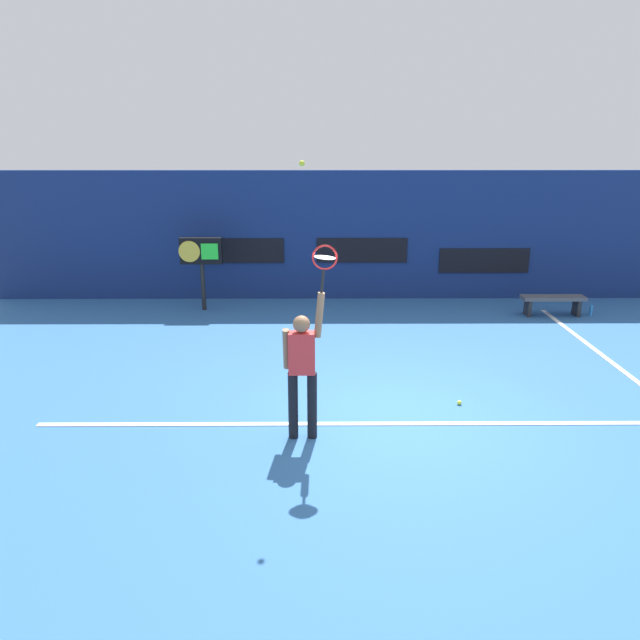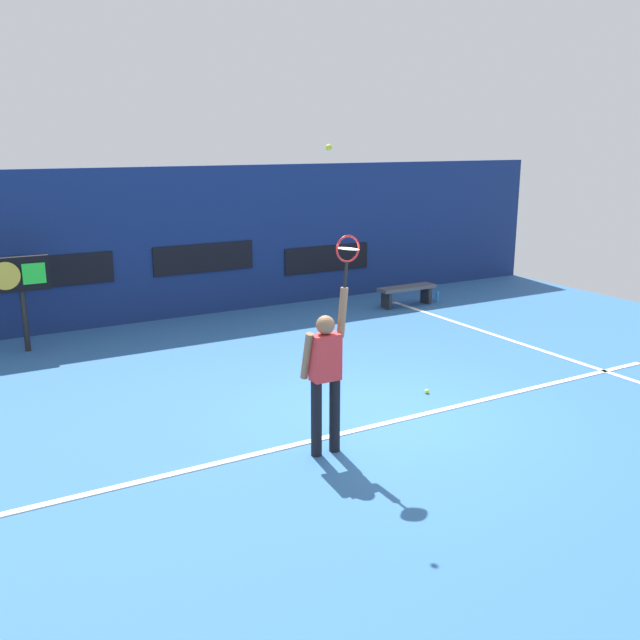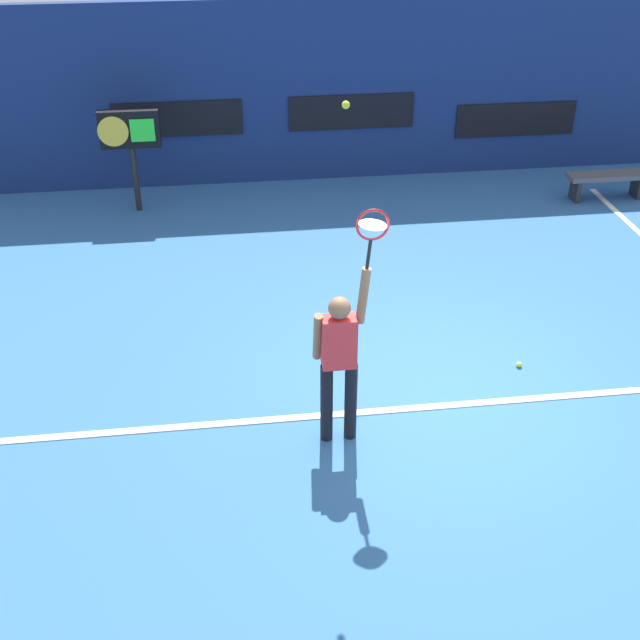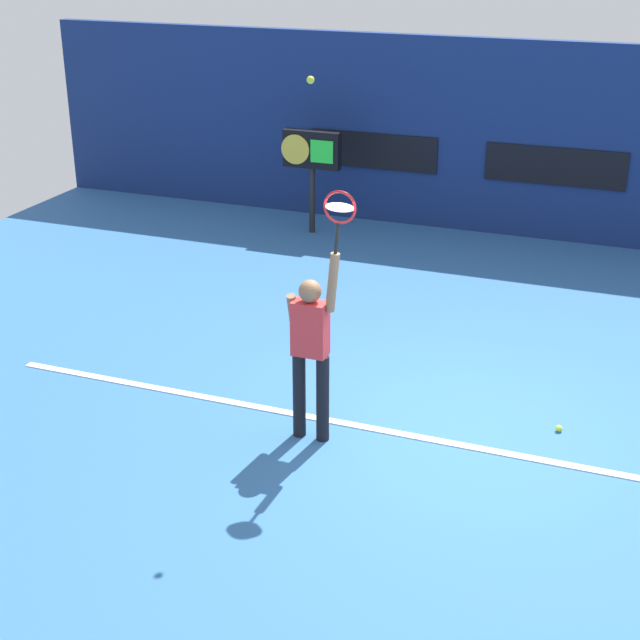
{
  "view_description": "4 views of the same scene",
  "coord_description": "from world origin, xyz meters",
  "px_view_note": "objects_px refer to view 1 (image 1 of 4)",
  "views": [
    {
      "loc": [
        -1.11,
        -7.84,
        3.82
      ],
      "look_at": [
        -1.06,
        -0.13,
        1.48
      ],
      "focal_mm": 33.72,
      "sensor_mm": 36.0,
      "label": 1
    },
    {
      "loc": [
        -5.24,
        -7.3,
        3.62
      ],
      "look_at": [
        -1.02,
        -0.02,
        1.47
      ],
      "focal_mm": 39.62,
      "sensor_mm": 36.0,
      "label": 2
    },
    {
      "loc": [
        -2.34,
        -7.24,
        5.54
      ],
      "look_at": [
        -1.45,
        -0.32,
        1.28
      ],
      "focal_mm": 45.85,
      "sensor_mm": 36.0,
      "label": 3
    },
    {
      "loc": [
        1.75,
        -8.35,
        4.85
      ],
      "look_at": [
        -1.3,
        -0.37,
        1.18
      ],
      "focal_mm": 53.12,
      "sensor_mm": 36.0,
      "label": 4
    }
  ],
  "objects_px": {
    "tennis_racket": "(325,260)",
    "court_bench": "(553,301)",
    "tennis_ball": "(302,163)",
    "tennis_player": "(302,366)",
    "spare_ball": "(459,403)",
    "water_bottle": "(591,310)",
    "scoreboard_clock": "(201,254)"
  },
  "relations": [
    {
      "from": "tennis_player",
      "to": "spare_ball",
      "type": "bearing_deg",
      "value": 23.24
    },
    {
      "from": "court_bench",
      "to": "spare_ball",
      "type": "distance_m",
      "value": 5.69
    },
    {
      "from": "tennis_player",
      "to": "tennis_ball",
      "type": "height_order",
      "value": "tennis_ball"
    },
    {
      "from": "tennis_player",
      "to": "scoreboard_clock",
      "type": "relative_size",
      "value": 1.18
    },
    {
      "from": "scoreboard_clock",
      "to": "tennis_ball",
      "type": "bearing_deg",
      "value": -68.66
    },
    {
      "from": "tennis_ball",
      "to": "spare_ball",
      "type": "relative_size",
      "value": 1.0
    },
    {
      "from": "spare_ball",
      "to": "tennis_racket",
      "type": "bearing_deg",
      "value": -153.81
    },
    {
      "from": "tennis_ball",
      "to": "water_bottle",
      "type": "relative_size",
      "value": 0.28
    },
    {
      "from": "tennis_player",
      "to": "scoreboard_clock",
      "type": "xyz_separation_m",
      "value": [
        -2.43,
        6.24,
        0.3
      ]
    },
    {
      "from": "tennis_player",
      "to": "water_bottle",
      "type": "bearing_deg",
      "value": 41.93
    },
    {
      "from": "tennis_racket",
      "to": "court_bench",
      "type": "xyz_separation_m",
      "value": [
        5.2,
        5.72,
        -2.06
      ]
    },
    {
      "from": "tennis_racket",
      "to": "scoreboard_clock",
      "type": "xyz_separation_m",
      "value": [
        -2.72,
        6.25,
        -1.09
      ]
    },
    {
      "from": "tennis_player",
      "to": "tennis_racket",
      "type": "height_order",
      "value": "tennis_racket"
    },
    {
      "from": "scoreboard_clock",
      "to": "spare_ball",
      "type": "relative_size",
      "value": 24.81
    },
    {
      "from": "tennis_ball",
      "to": "court_bench",
      "type": "distance_m",
      "value": 8.56
    },
    {
      "from": "tennis_ball",
      "to": "court_bench",
      "type": "height_order",
      "value": "tennis_ball"
    },
    {
      "from": "tennis_racket",
      "to": "tennis_ball",
      "type": "distance_m",
      "value": 1.18
    },
    {
      "from": "court_bench",
      "to": "spare_ball",
      "type": "height_order",
      "value": "court_bench"
    },
    {
      "from": "court_bench",
      "to": "tennis_ball",
      "type": "bearing_deg",
      "value": -133.54
    },
    {
      "from": "tennis_player",
      "to": "court_bench",
      "type": "xyz_separation_m",
      "value": [
        5.48,
        5.72,
        -0.67
      ]
    },
    {
      "from": "tennis_racket",
      "to": "scoreboard_clock",
      "type": "bearing_deg",
      "value": 113.5
    },
    {
      "from": "tennis_racket",
      "to": "court_bench",
      "type": "relative_size",
      "value": 0.44
    },
    {
      "from": "tennis_player",
      "to": "scoreboard_clock",
      "type": "bearing_deg",
      "value": 111.27
    },
    {
      "from": "water_bottle",
      "to": "spare_ball",
      "type": "distance_m",
      "value": 6.22
    },
    {
      "from": "tennis_racket",
      "to": "tennis_player",
      "type": "bearing_deg",
      "value": 179.15
    },
    {
      "from": "scoreboard_clock",
      "to": "water_bottle",
      "type": "relative_size",
      "value": 7.03
    },
    {
      "from": "tennis_racket",
      "to": "court_bench",
      "type": "bearing_deg",
      "value": 47.76
    },
    {
      "from": "tennis_ball",
      "to": "water_bottle",
      "type": "xyz_separation_m",
      "value": [
        6.35,
        5.75,
        -3.42
      ]
    },
    {
      "from": "scoreboard_clock",
      "to": "water_bottle",
      "type": "height_order",
      "value": "scoreboard_clock"
    },
    {
      "from": "court_bench",
      "to": "water_bottle",
      "type": "distance_m",
      "value": 0.91
    },
    {
      "from": "court_bench",
      "to": "spare_ball",
      "type": "relative_size",
      "value": 20.59
    },
    {
      "from": "court_bench",
      "to": "tennis_player",
      "type": "bearing_deg",
      "value": -133.79
    }
  ]
}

